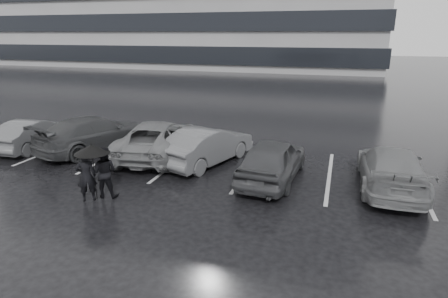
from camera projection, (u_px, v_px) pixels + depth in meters
ground at (212, 192)px, 11.54m from camera, size 160.00×160.00×0.00m
car_main at (273, 159)px, 12.32m from camera, size 1.94×4.24×1.41m
car_west_a at (207, 145)px, 13.95m from camera, size 2.70×4.40×1.37m
car_west_b at (158, 139)px, 14.76m from camera, size 3.12×5.38×1.41m
car_west_c at (94, 133)px, 15.50m from camera, size 3.49×5.30×1.43m
car_west_d at (33, 134)px, 15.79m from camera, size 1.58×3.86×1.25m
car_east at (391, 168)px, 11.67m from camera, size 1.90×4.57×1.32m
pedestrian_left at (86, 176)px, 10.75m from camera, size 0.66×0.61×1.51m
pedestrian_right at (104, 172)px, 11.01m from camera, size 0.87×0.75×1.55m
umbrella at (92, 149)px, 10.62m from camera, size 1.00×1.00×1.69m
stall_stripes at (214, 164)px, 14.04m from camera, size 19.72×5.00×0.00m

